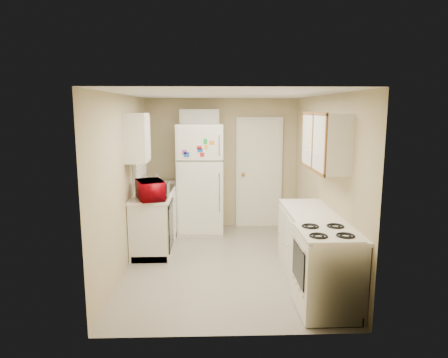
{
  "coord_description": "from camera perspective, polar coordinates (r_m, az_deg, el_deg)",
  "views": [
    {
      "loc": [
        -0.19,
        -5.5,
        2.2
      ],
      "look_at": [
        0.0,
        0.5,
        1.15
      ],
      "focal_mm": 32.0,
      "sensor_mm": 36.0,
      "label": 1
    }
  ],
  "objects": [
    {
      "name": "wall_left",
      "position": [
        5.72,
        -14.0,
        -0.45
      ],
      "size": [
        3.8,
        3.8,
        0.0
      ],
      "primitive_type": "plane",
      "color": "tan",
      "rests_on": "floor"
    },
    {
      "name": "ceiling",
      "position": [
        5.51,
        0.17,
        12.0
      ],
      "size": [
        3.8,
        3.8,
        0.0
      ],
      "primitive_type": "plane",
      "color": "white",
      "rests_on": "floor"
    },
    {
      "name": "right_counter",
      "position": [
        5.18,
        12.93,
        -10.1
      ],
      "size": [
        0.6,
        2.0,
        0.9
      ],
      "primitive_type": "cube",
      "color": "silver",
      "rests_on": "floor"
    },
    {
      "name": "wall_back",
      "position": [
        7.47,
        -0.34,
        2.23
      ],
      "size": [
        2.8,
        2.8,
        0.0
      ],
      "primitive_type": "plane",
      "color": "tan",
      "rests_on": "floor"
    },
    {
      "name": "window_blinds",
      "position": [
        6.68,
        -11.93,
        4.56
      ],
      "size": [
        0.1,
        0.98,
        1.08
      ],
      "primitive_type": "cube",
      "color": "silver",
      "rests_on": "wall_left"
    },
    {
      "name": "upper_cabinet_left",
      "position": [
        5.83,
        -12.35,
        5.76
      ],
      "size": [
        0.3,
        0.45,
        0.7
      ],
      "primitive_type": "cube",
      "color": "silver",
      "rests_on": "wall_left"
    },
    {
      "name": "sink",
      "position": [
        6.75,
        -9.53,
        -1.67
      ],
      "size": [
        0.54,
        0.74,
        0.16
      ],
      "primitive_type": "cube",
      "color": "gray",
      "rests_on": "left_counter"
    },
    {
      "name": "cabinet_over_fridge",
      "position": [
        7.25,
        -3.51,
        8.33
      ],
      "size": [
        0.7,
        0.3,
        0.4
      ],
      "primitive_type": "cube",
      "color": "silver",
      "rests_on": "wall_back"
    },
    {
      "name": "soap_bottle",
      "position": [
        7.08,
        -9.57,
        0.03
      ],
      "size": [
        0.11,
        0.11,
        0.19
      ],
      "primitive_type": "imported",
      "rotation": [
        0.0,
        0.0,
        -0.3
      ],
      "color": "white",
      "rests_on": "left_counter"
    },
    {
      "name": "left_counter",
      "position": [
        6.7,
        -9.6,
        -5.37
      ],
      "size": [
        0.6,
        1.8,
        0.9
      ],
      "primitive_type": "cube",
      "color": "silver",
      "rests_on": "floor"
    },
    {
      "name": "dishwasher",
      "position": [
        6.08,
        -7.64,
        -6.51
      ],
      "size": [
        0.03,
        0.58,
        0.72
      ],
      "primitive_type": "cube",
      "color": "black",
      "rests_on": "floor"
    },
    {
      "name": "refrigerator",
      "position": [
        7.18,
        -3.31,
        0.08
      ],
      "size": [
        0.83,
        0.81,
        1.95
      ],
      "primitive_type": "cube",
      "rotation": [
        0.0,
        0.0,
        -0.03
      ],
      "color": "white",
      "rests_on": "floor"
    },
    {
      "name": "wall_front",
      "position": [
        3.74,
        1.16,
        -5.6
      ],
      "size": [
        2.8,
        2.8,
        0.0
      ],
      "primitive_type": "plane",
      "color": "tan",
      "rests_on": "floor"
    },
    {
      "name": "wall_right",
      "position": [
        5.81,
        14.1,
        -0.29
      ],
      "size": [
        3.8,
        3.8,
        0.0
      ],
      "primitive_type": "plane",
      "color": "tan",
      "rests_on": "floor"
    },
    {
      "name": "upper_cabinet_right",
      "position": [
        5.22,
        14.27,
        5.22
      ],
      "size": [
        0.3,
        1.2,
        0.7
      ],
      "primitive_type": "cube",
      "color": "silver",
      "rests_on": "wall_right"
    },
    {
      "name": "stove",
      "position": [
        4.6,
        14.27,
        -12.91
      ],
      "size": [
        0.6,
        0.73,
        0.88
      ],
      "primitive_type": "cube",
      "rotation": [
        0.0,
        0.0,
        0.01
      ],
      "color": "white",
      "rests_on": "floor"
    },
    {
      "name": "interior_door",
      "position": [
        7.51,
        5.02,
        0.84
      ],
      "size": [
        0.86,
        0.06,
        2.08
      ],
      "primitive_type": "cube",
      "color": "white",
      "rests_on": "floor"
    },
    {
      "name": "microwave",
      "position": [
        5.9,
        -10.44,
        -1.49
      ],
      "size": [
        0.58,
        0.45,
        0.34
      ],
      "primitive_type": "imported",
      "rotation": [
        0.0,
        0.0,
        1.95
      ],
      "color": "#94000A",
      "rests_on": "left_counter"
    },
    {
      "name": "floor",
      "position": [
        5.93,
        0.15,
        -11.87
      ],
      "size": [
        3.8,
        3.8,
        0.0
      ],
      "primitive_type": "plane",
      "color": "#ACA393",
      "rests_on": "ground"
    }
  ]
}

